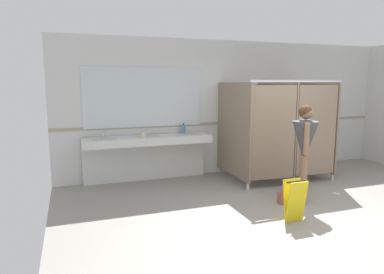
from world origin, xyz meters
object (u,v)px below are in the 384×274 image
at_px(person_standing, 305,142).
at_px(handbag, 286,197).
at_px(wet_floor_sign, 295,200).
at_px(soap_dispenser, 183,129).
at_px(paper_cup, 143,135).

bearing_deg(person_standing, handbag, 175.20).
bearing_deg(wet_floor_sign, person_standing, 46.29).
relative_size(soap_dispenser, paper_cup, 2.22).
height_order(handbag, soap_dispenser, soap_dispenser).
bearing_deg(paper_cup, handbag, -42.84).
relative_size(handbag, soap_dispenser, 1.58).
height_order(soap_dispenser, paper_cup, soap_dispenser).
height_order(person_standing, wet_floor_sign, person_standing).
height_order(handbag, wet_floor_sign, wet_floor_sign).
relative_size(person_standing, wet_floor_sign, 2.67).
bearing_deg(person_standing, paper_cup, 140.71).
bearing_deg(handbag, paper_cup, 137.16).
distance_m(person_standing, wet_floor_sign, 1.10).
bearing_deg(paper_cup, soap_dispenser, 16.01).
relative_size(person_standing, handbag, 4.85).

